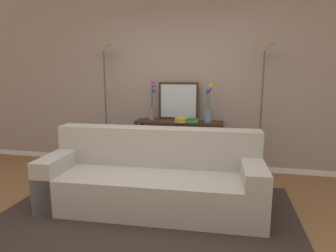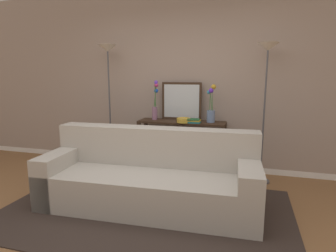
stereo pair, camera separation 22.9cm
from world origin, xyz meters
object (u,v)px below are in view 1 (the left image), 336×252
object	(u,v)px
floor_lamp_left	(104,73)
vase_short_flowers	(208,109)
book_stack	(191,121)
vase_tall_flowers	(152,102)
fruit_bowl	(181,120)
console_table	(179,137)
floor_lamp_right	(263,74)
book_row_under_console	(158,166)
wall_mirror	(178,101)
couch	(153,180)

from	to	relation	value
floor_lamp_left	vase_short_flowers	distance (m)	1.69
vase_short_flowers	book_stack	world-z (taller)	vase_short_flowers
vase_tall_flowers	vase_short_flowers	bearing A→B (deg)	-1.70
fruit_bowl	vase_short_flowers	bearing A→B (deg)	16.47
console_table	vase_tall_flowers	world-z (taller)	vase_tall_flowers
floor_lamp_left	floor_lamp_right	distance (m)	2.33
fruit_bowl	vase_tall_flowers	bearing A→B (deg)	163.94
book_row_under_console	wall_mirror	bearing A→B (deg)	25.66
vase_short_flowers	book_row_under_console	size ratio (longest dim) A/B	1.35
couch	vase_short_flowers	size ratio (longest dim) A/B	4.41
couch	vase_short_flowers	xyz separation A→B (m)	(0.52, 1.22, 0.68)
vase_short_flowers	book_row_under_console	bearing A→B (deg)	-179.55
floor_lamp_right	vase_short_flowers	bearing A→B (deg)	172.48
floor_lamp_right	vase_short_flowers	size ratio (longest dim) A/B	3.42
floor_lamp_right	vase_tall_flowers	distance (m)	1.67
vase_tall_flowers	floor_lamp_left	bearing A→B (deg)	-170.36
console_table	book_row_under_console	bearing A→B (deg)	180.00
floor_lamp_left	vase_tall_flowers	size ratio (longest dim) A/B	3.20
wall_mirror	console_table	bearing A→B (deg)	-75.34
fruit_bowl	console_table	bearing A→B (deg)	117.35
floor_lamp_left	book_row_under_console	size ratio (longest dim) A/B	4.72
fruit_bowl	wall_mirror	bearing A→B (deg)	110.32
console_table	book_row_under_console	size ratio (longest dim) A/B	3.20
console_table	fruit_bowl	bearing A→B (deg)	-62.65
couch	wall_mirror	world-z (taller)	wall_mirror
floor_lamp_left	book_row_under_console	bearing A→B (deg)	6.39
floor_lamp_right	book_row_under_console	size ratio (longest dim) A/B	4.63
floor_lamp_right	floor_lamp_left	bearing A→B (deg)	180.00
couch	vase_tall_flowers	bearing A→B (deg)	105.51
book_row_under_console	vase_short_flowers	bearing A→B (deg)	0.45
fruit_bowl	book_stack	world-z (taller)	fruit_bowl
book_stack	book_row_under_console	xyz separation A→B (m)	(-0.54, 0.10, -0.78)
floor_lamp_left	floor_lamp_right	size ratio (longest dim) A/B	1.02
console_table	book_stack	bearing A→B (deg)	-27.44
vase_tall_flowers	fruit_bowl	size ratio (longest dim) A/B	2.97
wall_mirror	book_stack	world-z (taller)	wall_mirror
fruit_bowl	book_row_under_console	world-z (taller)	fruit_bowl
vase_short_flowers	vase_tall_flowers	bearing A→B (deg)	178.30
vase_short_flowers	book_row_under_console	xyz separation A→B (m)	(-0.78, -0.01, -0.94)
wall_mirror	fruit_bowl	bearing A→B (deg)	-69.68
couch	book_row_under_console	bearing A→B (deg)	101.99
vase_short_flowers	fruit_bowl	world-z (taller)	vase_short_flowers
wall_mirror	vase_short_flowers	xyz separation A→B (m)	(0.48, -0.14, -0.10)
vase_short_flowers	floor_lamp_right	bearing A→B (deg)	-7.52
fruit_bowl	book_stack	xyz separation A→B (m)	(0.15, 0.00, -0.01)
vase_tall_flowers	vase_short_flowers	distance (m)	0.88
fruit_bowl	couch	bearing A→B (deg)	-97.15
wall_mirror	floor_lamp_right	bearing A→B (deg)	-11.02
console_table	floor_lamp_right	world-z (taller)	floor_lamp_right
floor_lamp_right	couch	bearing A→B (deg)	-138.26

